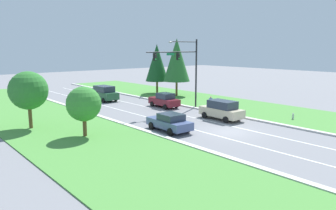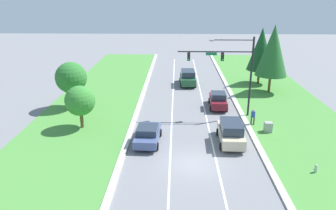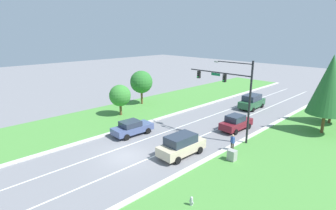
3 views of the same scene
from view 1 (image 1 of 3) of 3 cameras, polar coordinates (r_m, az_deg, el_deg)
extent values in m
plane|color=slate|center=(29.38, 10.56, -4.60)|extent=(160.00, 160.00, 0.00)
cube|color=beige|center=(33.83, 16.64, -2.80)|extent=(0.50, 90.00, 0.15)
cube|color=beige|center=(25.37, 2.41, -6.59)|extent=(0.50, 90.00, 0.15)
cube|color=#4C8E3D|center=(38.27, 20.96, -1.65)|extent=(10.00, 90.00, 0.08)
cube|color=#4C8E3D|center=(22.33, -7.68, -9.10)|extent=(10.00, 90.00, 0.08)
cube|color=white|center=(28.05, 8.22, -5.22)|extent=(0.14, 81.00, 0.01)
cube|color=white|center=(30.76, 12.69, -4.01)|extent=(0.14, 81.00, 0.01)
cylinder|color=black|center=(40.13, 4.91, 5.42)|extent=(0.20, 0.20, 8.30)
cylinder|color=black|center=(37.44, 0.88, 9.20)|extent=(7.49, 0.12, 0.12)
cube|color=#147042|center=(37.20, 0.44, 8.86)|extent=(1.10, 0.04, 0.28)
cylinder|color=black|center=(38.58, 2.80, 10.94)|extent=(4.12, 0.09, 0.09)
ellipsoid|color=gray|center=(37.20, 0.44, 10.91)|extent=(0.56, 0.28, 0.20)
cube|color=black|center=(37.95, 1.74, 8.45)|extent=(0.28, 0.32, 0.80)
sphere|color=#2D2D2D|center=(37.82, 1.91, 8.80)|extent=(0.16, 0.16, 0.16)
sphere|color=#2D2D2D|center=(37.82, 1.91, 8.45)|extent=(0.16, 0.16, 0.16)
sphere|color=#23D647|center=(37.83, 1.91, 8.10)|extent=(0.16, 0.16, 0.16)
cube|color=black|center=(35.79, -2.32, 8.36)|extent=(0.28, 0.32, 0.80)
sphere|color=#2D2D2D|center=(35.65, -2.15, 8.73)|extent=(0.16, 0.16, 0.16)
sphere|color=#2D2D2D|center=(35.65, -2.15, 8.36)|extent=(0.16, 0.16, 0.16)
sphere|color=#23D647|center=(35.66, -2.15, 7.98)|extent=(0.16, 0.16, 0.16)
cube|color=beige|center=(34.11, 9.27, -1.23)|extent=(2.01, 4.74, 0.86)
cube|color=#283342|center=(33.89, 9.45, 0.11)|extent=(1.78, 2.85, 0.78)
cylinder|color=black|center=(35.84, 8.51, -1.37)|extent=(0.25, 0.67, 0.66)
cylinder|color=black|center=(34.50, 6.41, -1.76)|extent=(0.25, 0.67, 0.66)
cylinder|color=black|center=(33.99, 12.13, -2.10)|extent=(0.25, 0.67, 0.66)
cylinder|color=black|center=(32.57, 10.06, -2.55)|extent=(0.25, 0.67, 0.66)
cube|color=#235633|center=(46.55, -11.12, 1.72)|extent=(2.17, 4.89, 0.94)
cube|color=#283342|center=(46.33, -11.08, 2.78)|extent=(1.90, 2.96, 0.82)
cylinder|color=black|center=(48.38, -11.04, 1.46)|extent=(0.26, 0.63, 0.63)
cylinder|color=black|center=(47.40, -13.04, 1.22)|extent=(0.26, 0.63, 0.63)
cylinder|color=black|center=(45.88, -9.09, 1.07)|extent=(0.26, 0.63, 0.63)
cylinder|color=black|center=(44.85, -11.16, 0.80)|extent=(0.26, 0.63, 0.63)
cube|color=#475684|center=(29.05, 0.21, -3.22)|extent=(2.14, 4.58, 0.69)
cube|color=#283342|center=(28.70, 0.54, -2.09)|extent=(1.82, 2.11, 0.57)
cylinder|color=black|center=(30.76, 0.01, -3.14)|extent=(0.27, 0.67, 0.66)
cylinder|color=black|center=(29.69, -2.88, -3.63)|extent=(0.27, 0.67, 0.66)
cylinder|color=black|center=(28.66, 3.40, -4.13)|extent=(0.27, 0.67, 0.66)
cylinder|color=black|center=(27.50, 0.43, -4.72)|extent=(0.27, 0.67, 0.66)
cube|color=maroon|center=(40.61, -0.69, 0.62)|extent=(1.90, 4.41, 0.79)
cube|color=#283342|center=(40.29, -0.46, 1.60)|extent=(1.64, 2.01, 0.68)
cylinder|color=black|center=(42.24, -0.88, 0.44)|extent=(0.26, 0.65, 0.64)
cylinder|color=black|center=(41.24, -2.78, 0.19)|extent=(0.26, 0.65, 0.64)
cylinder|color=black|center=(40.17, 1.46, -0.06)|extent=(0.26, 0.65, 0.64)
cylinder|color=black|center=(39.11, -0.48, -0.33)|extent=(0.26, 0.65, 0.64)
cube|color=#9E9E99|center=(38.52, 10.39, -0.37)|extent=(0.70, 0.60, 1.01)
cylinder|color=#42382D|center=(38.78, 7.25, -0.35)|extent=(0.14, 0.14, 0.84)
cylinder|color=#42382D|center=(38.90, 7.60, -0.32)|extent=(0.14, 0.14, 0.84)
cube|color=#2D4C99|center=(38.72, 7.45, 0.71)|extent=(0.43, 0.34, 0.60)
sphere|color=tan|center=(38.65, 7.46, 1.36)|extent=(0.22, 0.22, 0.22)
cylinder|color=#B7B7BC|center=(35.89, 20.93, -2.00)|extent=(0.20, 0.20, 0.55)
sphere|color=#B7B7BC|center=(35.82, 20.96, -1.47)|extent=(0.18, 0.18, 0.18)
cylinder|color=#B7B7BC|center=(35.78, 20.84, -1.98)|extent=(0.10, 0.09, 0.09)
cylinder|color=#B7B7BC|center=(35.99, 21.03, -1.93)|extent=(0.10, 0.09, 0.09)
cylinder|color=brown|center=(52.64, -1.91, 3.10)|extent=(0.32, 0.32, 2.05)
cone|color=#194C23|center=(52.31, -1.94, 7.38)|extent=(3.64, 3.64, 5.83)
cylinder|color=brown|center=(32.16, -22.85, -1.91)|extent=(0.32, 0.32, 2.24)
sphere|color=#2D752D|center=(31.79, -23.14, 2.35)|extent=(3.44, 3.44, 3.44)
cylinder|color=brown|center=(49.63, 1.50, 2.84)|extent=(0.32, 0.32, 2.32)
cone|color=#28662D|center=(49.28, 1.52, 7.85)|extent=(3.98, 3.98, 6.36)
cylinder|color=brown|center=(27.94, -14.29, -3.70)|extent=(0.32, 0.32, 1.70)
sphere|color=#388433|center=(27.56, -14.46, 0.19)|extent=(2.86, 2.86, 2.86)
camera|label=2|loc=(21.91, 64.20, 18.40)|focal=35.00mm
camera|label=3|loc=(40.84, 43.03, 12.31)|focal=28.00mm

